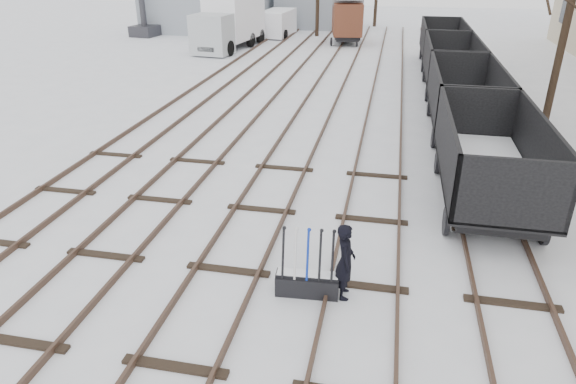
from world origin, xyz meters
name	(u,v)px	position (x,y,z in m)	size (l,w,h in m)	color
ground	(228,271)	(0.00, 0.00, 0.00)	(120.00, 120.00, 0.00)	white
tracks	(319,104)	(0.00, 13.67, 0.07)	(13.90, 52.00, 0.16)	black
shed_left	(210,5)	(-13.00, 36.00, 2.05)	(10.00, 8.00, 4.10)	#949DA7
shed_right	(319,0)	(-4.00, 40.00, 2.25)	(7.00, 6.00, 4.50)	#949DA7
ground_frame	(307,282)	(1.87, -0.46, 0.28)	(1.32, 0.50, 1.49)	black
worker	(345,261)	(2.62, -0.36, 0.83)	(0.61, 0.40, 1.66)	black
freight_wagon_a	(487,171)	(6.00, 4.68, 0.98)	(2.50, 6.25, 2.55)	black
freight_wagon_b	(464,108)	(6.00, 11.08, 0.98)	(2.50, 6.25, 2.55)	black
freight_wagon_c	(450,72)	(6.00, 17.48, 0.98)	(2.50, 6.25, 2.55)	black
freight_wagon_d	(442,50)	(6.00, 23.88, 0.98)	(2.50, 6.25, 2.55)	black
box_van_wagon	(347,17)	(-0.53, 31.09, 1.91)	(2.91, 4.60, 3.28)	black
lorry	(230,23)	(-8.40, 27.05, 1.80)	(3.23, 7.92, 3.50)	black
panel_van	(278,23)	(-6.35, 33.38, 1.06)	(2.29, 4.75, 2.04)	white
crane	(143,4)	(-17.00, 31.38, 2.51)	(2.17, 5.66, 9.55)	#2B2B30
tree_near	(561,48)	(9.52, 12.90, 3.05)	(0.30, 0.30, 6.10)	black
tree_far_left	(318,4)	(-3.23, 34.10, 2.52)	(0.30, 0.30, 5.05)	black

